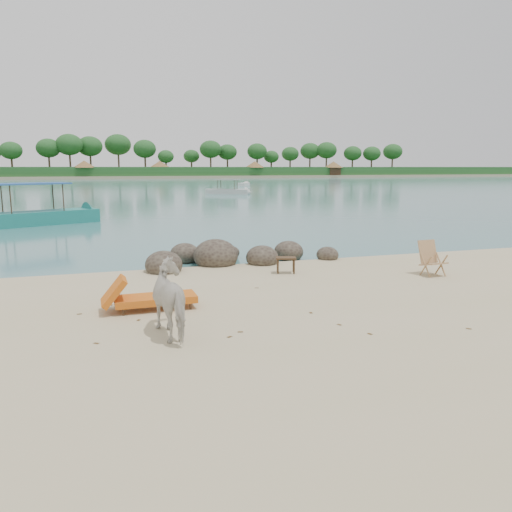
{
  "coord_description": "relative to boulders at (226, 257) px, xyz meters",
  "views": [
    {
      "loc": [
        -3.5,
        -8.67,
        3.0
      ],
      "look_at": [
        -0.11,
        2.0,
        1.0
      ],
      "focal_mm": 35.0,
      "sensor_mm": 36.0,
      "label": 1
    }
  ],
  "objects": [
    {
      "name": "boat_mid",
      "position": [
        10.64,
        41.25,
        1.18
      ],
      "size": [
        5.43,
        4.07,
        2.75
      ],
      "primitive_type": null,
      "rotation": [
        0.0,
        0.0,
        -0.56
      ],
      "color": "beige",
      "rests_on": "water"
    },
    {
      "name": "far_scenery",
      "position": [
        -0.25,
        130.36,
        2.95
      ],
      "size": [
        420.0,
        18.0,
        9.5
      ],
      "color": "#1E4C1E",
      "rests_on": "ground"
    },
    {
      "name": "far_shore",
      "position": [
        -0.28,
        163.67,
        -0.2
      ],
      "size": [
        420.0,
        90.0,
        1.4
      ],
      "primitive_type": "cube",
      "color": "tan",
      "rests_on": "ground"
    },
    {
      "name": "water",
      "position": [
        -0.28,
        83.67,
        -0.2
      ],
      "size": [
        400.0,
        400.0,
        0.0
      ],
      "primitive_type": "plane",
      "color": "#376E6F",
      "rests_on": "ground"
    },
    {
      "name": "lounge_chair",
      "position": [
        -2.71,
        -4.6,
        0.12
      ],
      "size": [
        2.12,
        0.76,
        0.63
      ],
      "primitive_type": null,
      "rotation": [
        0.0,
        0.0,
        0.01
      ],
      "color": "orange",
      "rests_on": "ground"
    },
    {
      "name": "deck_chair",
      "position": [
        5.01,
        -3.59,
        0.28
      ],
      "size": [
        0.66,
        0.71,
        0.96
      ],
      "primitive_type": null,
      "rotation": [
        0.0,
        0.0,
        0.07
      ],
      "color": "tan",
      "rests_on": "ground"
    },
    {
      "name": "side_table",
      "position": [
        1.22,
        -2.04,
        0.03
      ],
      "size": [
        0.65,
        0.52,
        0.45
      ],
      "primitive_type": null,
      "rotation": [
        0.0,
        0.0,
        -0.3
      ],
      "color": "#362215",
      "rests_on": "ground"
    },
    {
      "name": "boat_far",
      "position": [
        19.69,
        65.53,
        0.09
      ],
      "size": [
        3.38,
        4.83,
        0.57
      ],
      "primitive_type": null,
      "rotation": [
        0.0,
        0.0,
        1.06
      ],
      "color": "silver",
      "rests_on": "water"
    },
    {
      "name": "boat_near",
      "position": [
        -7.02,
        13.83,
        1.61
      ],
      "size": [
        7.45,
        4.67,
        3.61
      ],
      "primitive_type": null,
      "rotation": [
        0.0,
        0.0,
        0.44
      ],
      "color": "#1B7870",
      "rests_on": "water"
    },
    {
      "name": "boulders",
      "position": [
        0.0,
        0.0,
        0.0
      ],
      "size": [
        6.3,
        2.83,
        1.04
      ],
      "rotation": [
        0.0,
        0.0,
        -0.29
      ],
      "color": "#312620",
      "rests_on": "ground"
    },
    {
      "name": "cow",
      "position": [
        -2.55,
        -6.37,
        0.46
      ],
      "size": [
        1.01,
        1.67,
        1.32
      ],
      "primitive_type": "imported",
      "rotation": [
        0.0,
        0.0,
        3.34
      ],
      "color": "silver",
      "rests_on": "ground"
    },
    {
      "name": "dead_leaves",
      "position": [
        -0.97,
        -6.0,
        -0.19
      ],
      "size": [
        8.25,
        5.16,
        0.0
      ],
      "color": "brown",
      "rests_on": "ground"
    }
  ]
}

